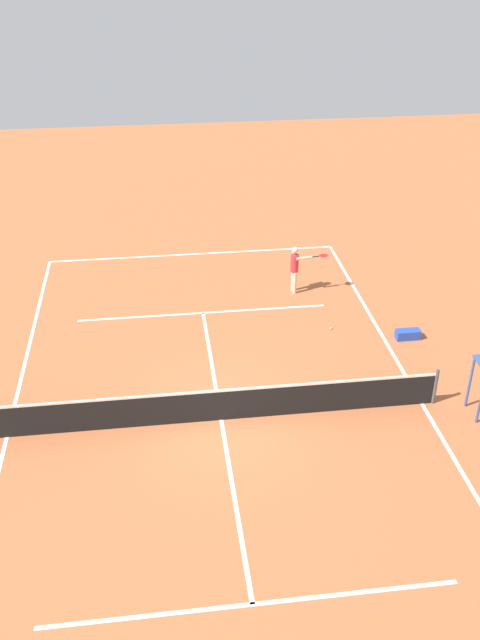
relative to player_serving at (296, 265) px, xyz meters
name	(u,v)px	position (x,y,z in m)	size (l,w,h in m)	color
ground_plane	(221,420)	(3.32, 6.81, -1.02)	(60.00, 60.00, 0.00)	#B76038
court_lines	(221,420)	(3.32, 6.81, -1.01)	(11.01, 20.86, 0.01)	white
tennis_net	(221,404)	(3.32, 6.81, -0.52)	(11.61, 0.10, 1.07)	#4C4C51
player_serving	(296,265)	(0.00, 0.00, 0.00)	(1.31, 0.45, 1.71)	beige
tennis_ball	(331,328)	(-0.64, 2.66, -0.98)	(0.07, 0.07, 0.07)	#CCE033
equipment_bag	(408,334)	(-2.87, 3.53, -0.87)	(0.76, 0.32, 0.30)	#2647B7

